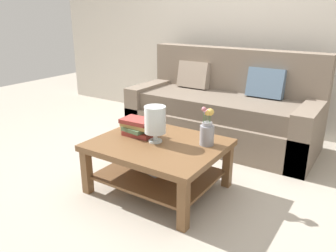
% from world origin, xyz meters
% --- Properties ---
extents(ground_plane, '(10.00, 10.00, 0.00)m').
position_xyz_m(ground_plane, '(0.00, 0.00, 0.00)').
color(ground_plane, '#ADA393').
extents(back_wall, '(6.40, 0.12, 2.70)m').
position_xyz_m(back_wall, '(0.00, 1.65, 1.35)').
color(back_wall, beige).
rests_on(back_wall, ground).
extents(couch, '(2.13, 0.90, 1.06)m').
position_xyz_m(couch, '(-0.00, 0.93, 0.36)').
color(couch, '#7A6B5B').
rests_on(couch, ground).
extents(coffee_table, '(1.06, 0.86, 0.44)m').
position_xyz_m(coffee_table, '(0.02, -0.43, 0.32)').
color(coffee_table, brown).
rests_on(coffee_table, ground).
extents(book_stack_main, '(0.30, 0.22, 0.15)m').
position_xyz_m(book_stack_main, '(-0.22, -0.39, 0.51)').
color(book_stack_main, '#993833').
rests_on(book_stack_main, coffee_table).
extents(glass_hurricane_vase, '(0.18, 0.18, 0.31)m').
position_xyz_m(glass_hurricane_vase, '(0.00, -0.44, 0.62)').
color(glass_hurricane_vase, silver).
rests_on(glass_hurricane_vase, coffee_table).
extents(flower_pitcher, '(0.12, 0.12, 0.32)m').
position_xyz_m(flower_pitcher, '(0.39, -0.26, 0.56)').
color(flower_pitcher, gray).
rests_on(flower_pitcher, coffee_table).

